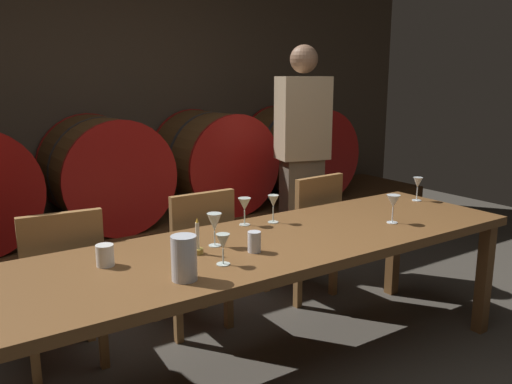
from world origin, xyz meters
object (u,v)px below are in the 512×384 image
at_px(dining_table, 264,253).
at_px(candle_center, 198,244).
at_px(wine_barrel_center, 104,172).
at_px(chair_left, 62,281).
at_px(wine_glass_far_right, 418,184).
at_px(pitcher, 184,258).
at_px(guest_right, 302,158).
at_px(wine_glass_center_right, 273,202).
at_px(cup_left, 105,255).
at_px(wine_glass_left, 214,223).
at_px(wine_glass_far_left, 223,243).
at_px(wine_glass_right, 393,202).
at_px(chair_right, 307,230).
at_px(wine_glass_center_left, 245,205).
at_px(wine_barrel_right, 213,161).
at_px(cup_right, 254,242).
at_px(chair_center, 195,253).
at_px(wine_barrel_far_right, 298,152).

relative_size(dining_table, candle_center, 16.66).
height_order(wine_barrel_center, chair_left, wine_barrel_center).
bearing_deg(wine_glass_far_right, pitcher, -168.59).
xyz_separation_m(guest_right, wine_glass_center_right, (-0.89, -0.84, -0.06)).
bearing_deg(cup_left, wine_glass_left, -3.15).
xyz_separation_m(chair_left, wine_glass_far_left, (0.49, -0.81, 0.34)).
height_order(guest_right, wine_glass_left, guest_right).
bearing_deg(wine_glass_center_right, wine_glass_right, -34.99).
relative_size(chair_right, wine_glass_center_left, 5.77).
bearing_deg(wine_barrel_right, chair_right, -88.71).
distance_m(guest_right, wine_glass_far_right, 0.97).
distance_m(dining_table, candle_center, 0.38).
height_order(wine_glass_right, wine_glass_far_right, wine_glass_right).
bearing_deg(wine_glass_center_right, guest_right, 43.50).
relative_size(wine_glass_right, cup_right, 1.63).
bearing_deg(chair_left, wine_glass_center_left, 164.77).
height_order(wine_barrel_center, wine_glass_right, wine_barrel_center).
bearing_deg(wine_glass_right, wine_glass_center_right, 145.01).
distance_m(wine_glass_far_right, cup_right, 1.48).
distance_m(guest_right, pitcher, 2.15).
distance_m(chair_right, wine_glass_center_left, 0.90).
bearing_deg(pitcher, chair_left, 107.41).
height_order(chair_right, wine_glass_right, wine_glass_right).
xyz_separation_m(wine_glass_center_left, wine_glass_right, (0.70, -0.43, 0.01)).
bearing_deg(guest_right, dining_table, 59.71).
height_order(cup_left, cup_right, cup_right).
bearing_deg(pitcher, chair_center, 60.05).
distance_m(chair_center, wine_glass_right, 1.19).
bearing_deg(cup_left, pitcher, -57.95).
bearing_deg(wine_glass_center_right, wine_glass_left, -159.63).
bearing_deg(pitcher, candle_center, 52.28).
bearing_deg(wine_barrel_far_right, wine_glass_far_left, -134.97).
bearing_deg(pitcher, wine_glass_center_left, 39.98).
bearing_deg(wine_barrel_center, guest_right, -32.01).
relative_size(wine_barrel_far_right, cup_right, 8.66).
xyz_separation_m(wine_barrel_center, wine_glass_right, (0.94, -2.03, 0.04)).
relative_size(wine_glass_left, wine_glass_center_left, 1.06).
relative_size(wine_barrel_center, wine_glass_center_right, 5.42).
bearing_deg(dining_table, wine_glass_far_right, 6.48).
bearing_deg(chair_left, wine_barrel_center, -112.58).
height_order(wine_barrel_center, pitcher, wine_barrel_center).
xyz_separation_m(wine_barrel_far_right, wine_glass_far_right, (-0.40, -1.76, 0.03)).
bearing_deg(wine_glass_center_right, pitcher, -148.59).
distance_m(candle_center, wine_glass_center_right, 0.65).
bearing_deg(wine_glass_far_left, wine_glass_far_right, 10.79).
relative_size(wine_barrel_center, wine_glass_far_left, 6.12).
xyz_separation_m(dining_table, wine_glass_far_left, (-0.33, -0.17, 0.16)).
bearing_deg(pitcher, wine_barrel_right, 57.66).
xyz_separation_m(chair_center, wine_glass_far_left, (-0.29, -0.82, 0.34)).
bearing_deg(wine_barrel_center, cup_right, -89.14).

